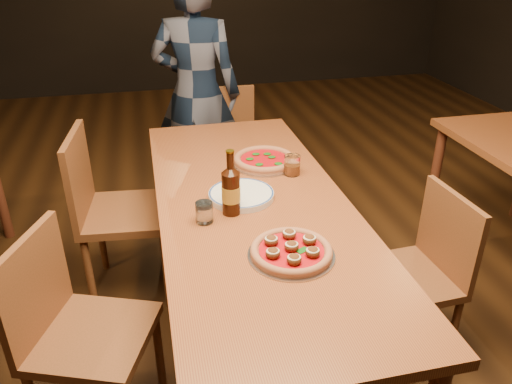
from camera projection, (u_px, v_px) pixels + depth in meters
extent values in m
plane|color=black|center=(254.00, 335.00, 2.46)|extent=(9.00, 9.00, 0.00)
cube|color=maroon|center=(253.00, 205.00, 2.13)|extent=(0.80, 2.00, 0.04)
cylinder|color=#5C2A1A|center=(166.00, 192.00, 3.04)|extent=(0.06, 0.06, 0.71)
cylinder|color=#5C2A1A|center=(273.00, 181.00, 3.18)|extent=(0.06, 0.06, 0.71)
cylinder|color=#5C2A1A|center=(434.00, 179.00, 3.21)|extent=(0.06, 0.06, 0.71)
cylinder|color=#B7B7BF|center=(291.00, 255.00, 1.76)|extent=(0.31, 0.31, 0.01)
cylinder|color=#B8724C|center=(291.00, 252.00, 1.75)|extent=(0.29, 0.29, 0.02)
torus|color=#B8724C|center=(291.00, 251.00, 1.75)|extent=(0.29, 0.29, 0.03)
cylinder|color=#9B090F|center=(291.00, 250.00, 1.75)|extent=(0.23, 0.23, 0.00)
cylinder|color=#B7B7BF|center=(264.00, 163.00, 2.46)|extent=(0.32, 0.32, 0.01)
cylinder|color=#B8724C|center=(264.00, 161.00, 2.45)|extent=(0.30, 0.30, 0.02)
torus|color=#B8724C|center=(264.00, 159.00, 2.45)|extent=(0.30, 0.30, 0.03)
cylinder|color=#9B090F|center=(264.00, 159.00, 2.45)|extent=(0.23, 0.23, 0.00)
cylinder|color=white|center=(241.00, 195.00, 2.14)|extent=(0.28, 0.28, 0.03)
cylinder|color=black|center=(231.00, 193.00, 1.99)|extent=(0.07, 0.07, 0.18)
cylinder|color=black|center=(230.00, 163.00, 1.93)|extent=(0.03, 0.03, 0.09)
cylinder|color=gold|center=(231.00, 193.00, 1.99)|extent=(0.08, 0.08, 0.07)
cylinder|color=white|center=(204.00, 212.00, 1.95)|extent=(0.07, 0.07, 0.09)
cylinder|color=#924010|center=(292.00, 165.00, 2.33)|extent=(0.08, 0.08, 0.09)
imported|color=black|center=(197.00, 93.00, 3.33)|extent=(0.69, 0.56, 1.62)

